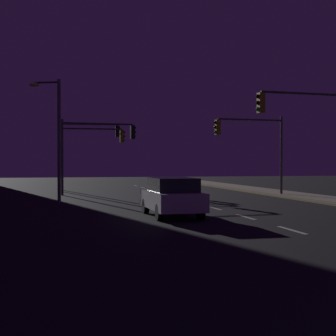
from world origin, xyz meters
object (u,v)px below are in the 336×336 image
at_px(traffic_light_near_left, 97,141).
at_px(traffic_light_far_right, 91,144).
at_px(traffic_light_mid_right, 86,141).
at_px(car, 172,196).
at_px(traffic_light_mid_left, 312,122).
at_px(street_lamp_median, 54,128).
at_px(traffic_light_overhead_east, 252,138).

bearing_deg(traffic_light_near_left, traffic_light_far_right, 91.05).
bearing_deg(traffic_light_mid_right, car, -84.40).
xyz_separation_m(traffic_light_mid_left, traffic_light_far_right, (-9.41, 16.16, -0.60)).
relative_size(traffic_light_mid_right, street_lamp_median, 0.83).
bearing_deg(traffic_light_mid_left, traffic_light_mid_right, 116.72).
xyz_separation_m(car, traffic_light_far_right, (-1.90, 18.67, 2.73)).
relative_size(traffic_light_overhead_east, street_lamp_median, 0.76).
height_order(traffic_light_overhead_east, street_lamp_median, street_lamp_median).
distance_m(traffic_light_mid_right, traffic_light_overhead_east, 14.78).
bearing_deg(traffic_light_overhead_east, traffic_light_mid_left, -91.36).
bearing_deg(traffic_light_overhead_east, traffic_light_mid_right, 131.68).
bearing_deg(traffic_light_near_left, traffic_light_overhead_east, -23.28).
relative_size(traffic_light_mid_left, traffic_light_overhead_east, 1.11).
xyz_separation_m(traffic_light_near_left, traffic_light_overhead_east, (9.53, -4.10, 0.10)).
distance_m(traffic_light_near_left, street_lamp_median, 7.31).
bearing_deg(traffic_light_mid_right, traffic_light_far_right, -85.64).
bearing_deg(traffic_light_near_left, traffic_light_mid_left, -52.59).
bearing_deg(traffic_light_far_right, traffic_light_mid_left, -59.79).
relative_size(traffic_light_near_left, traffic_light_overhead_east, 1.02).
bearing_deg(traffic_light_far_right, traffic_light_near_left, -88.95).
xyz_separation_m(car, traffic_light_mid_left, (7.51, 2.51, 3.33)).
bearing_deg(traffic_light_mid_right, traffic_light_near_left, -87.52).
distance_m(car, traffic_light_near_left, 15.09).
relative_size(traffic_light_far_right, street_lamp_median, 0.75).
bearing_deg(traffic_light_overhead_east, traffic_light_near_left, 156.72).
xyz_separation_m(traffic_light_far_right, street_lamp_median, (-2.73, -10.70, 0.45)).
height_order(traffic_light_mid_left, traffic_light_far_right, traffic_light_mid_left).
relative_size(traffic_light_overhead_east, traffic_light_far_right, 1.01).
xyz_separation_m(traffic_light_mid_left, street_lamp_median, (-12.14, 5.47, -0.15)).
xyz_separation_m(traffic_light_mid_right, traffic_light_far_right, (0.23, -2.98, -0.39)).
bearing_deg(traffic_light_mid_left, traffic_light_far_right, 120.21).
bearing_deg(traffic_light_far_right, street_lamp_median, -104.32).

